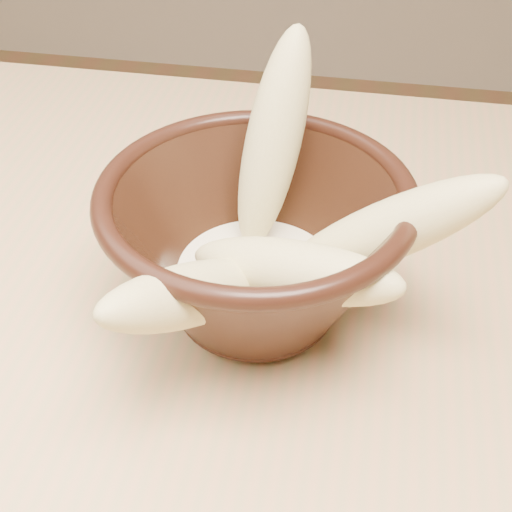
# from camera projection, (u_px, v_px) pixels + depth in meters

# --- Properties ---
(table) EXTENTS (1.20, 0.80, 0.75)m
(table) POSITION_uv_depth(u_px,v_px,m) (174.00, 450.00, 0.49)
(table) COLOR tan
(table) RESTS_ON ground
(bowl) EXTENTS (0.19, 0.19, 0.10)m
(bowl) POSITION_uv_depth(u_px,v_px,m) (256.00, 245.00, 0.44)
(bowl) COLOR black
(bowl) RESTS_ON table
(milk_puddle) EXTENTS (0.11, 0.11, 0.01)m
(milk_puddle) POSITION_uv_depth(u_px,v_px,m) (256.00, 276.00, 0.46)
(milk_puddle) COLOR #EFE4C0
(milk_puddle) RESTS_ON bowl
(banana_upright) EXTENTS (0.07, 0.09, 0.15)m
(banana_upright) POSITION_uv_depth(u_px,v_px,m) (273.00, 141.00, 0.45)
(banana_upright) COLOR tan
(banana_upright) RESTS_ON bowl
(banana_right) EXTENTS (0.14, 0.04, 0.12)m
(banana_right) POSITION_uv_depth(u_px,v_px,m) (384.00, 232.00, 0.41)
(banana_right) COLOR tan
(banana_right) RESTS_ON bowl
(banana_across) EXTENTS (0.14, 0.08, 0.07)m
(banana_across) POSITION_uv_depth(u_px,v_px,m) (292.00, 270.00, 0.40)
(banana_across) COLOR tan
(banana_across) RESTS_ON bowl
(banana_front) EXTENTS (0.10, 0.15, 0.10)m
(banana_front) POSITION_uv_depth(u_px,v_px,m) (197.00, 293.00, 0.39)
(banana_front) COLOR tan
(banana_front) RESTS_ON bowl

